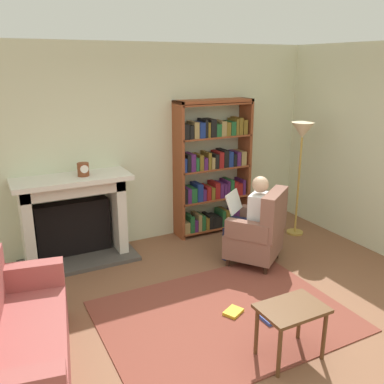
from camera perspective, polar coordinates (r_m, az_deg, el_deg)
ground at (r=4.21m, az=6.64°, el=-18.41°), size 14.00×14.00×0.00m
back_wall at (r=5.82m, az=-7.05°, el=6.19°), size 5.60×0.10×2.70m
side_wall_right at (r=6.25m, az=21.14°, el=5.93°), size 0.10×5.20×2.70m
area_rug at (r=4.42m, az=4.40°, el=-16.40°), size 2.40×1.80×0.01m
fireplace at (r=5.52m, az=-15.73°, el=-3.14°), size 1.45×0.64×1.12m
mantel_clock at (r=5.28m, az=-14.52°, el=2.97°), size 0.14×0.14×0.16m
bookshelf at (r=6.14m, az=2.85°, el=3.00°), size 1.14×0.32×1.95m
armchair_reading at (r=5.32m, az=9.11°, el=-5.38°), size 0.88×0.88×0.97m
seated_reader at (r=5.28m, az=7.99°, el=-3.21°), size 0.56×0.59×1.14m
sofa_floral at (r=3.78m, az=-23.09°, el=-18.59°), size 1.01×1.80×0.85m
side_table at (r=3.77m, az=13.34°, el=-15.95°), size 0.56×0.39×0.49m
scattered_books at (r=4.41m, az=8.07°, el=-16.21°), size 0.44×0.46×0.04m
floor_lamp at (r=6.12m, az=14.65°, el=6.76°), size 0.32×0.32×1.65m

